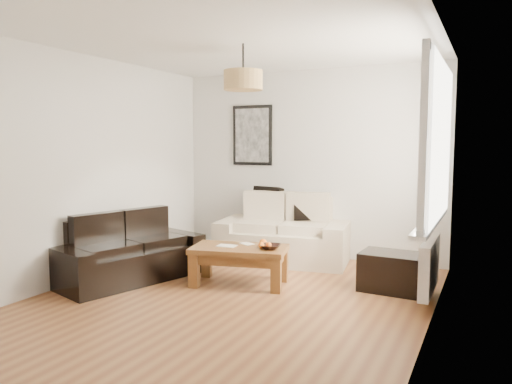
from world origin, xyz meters
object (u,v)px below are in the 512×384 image
at_px(loveseat_cream, 284,230).
at_px(sofa_leather, 129,249).
at_px(coffee_table, 239,265).
at_px(ottoman, 395,272).

bearing_deg(loveseat_cream, sofa_leather, -136.51).
bearing_deg(sofa_leather, loveseat_cream, -21.21).
relative_size(loveseat_cream, coffee_table, 1.62).
distance_m(sofa_leather, ottoman, 3.02).
relative_size(sofa_leather, ottoman, 2.30).
bearing_deg(coffee_table, sofa_leather, -162.87).
distance_m(loveseat_cream, coffee_table, 1.26).
xyz_separation_m(sofa_leather, ottoman, (2.88, 0.90, -0.15)).
bearing_deg(loveseat_cream, ottoman, -33.11).
height_order(loveseat_cream, ottoman, loveseat_cream).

